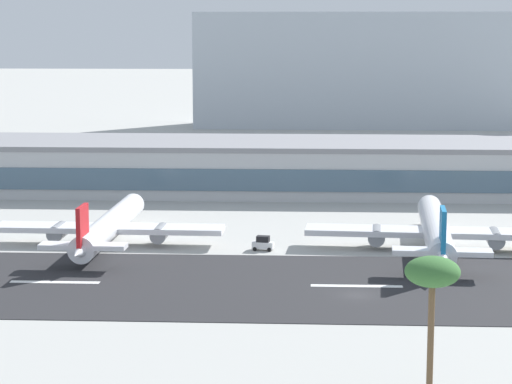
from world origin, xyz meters
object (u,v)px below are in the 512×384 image
object	(u,v)px
service_baggage_tug_0	(263,243)
palm_tree_2	(432,275)
airliner_blue_tail_gate_1	(436,231)
terminal_building	(283,166)
airliner_red_tail_gate_0	(108,227)
distant_hotel_block	(378,70)

from	to	relation	value
service_baggage_tug_0	palm_tree_2	distance (m)	66.04
airliner_blue_tail_gate_1	service_baggage_tug_0	size ratio (longest dim) A/B	13.26
terminal_building	airliner_red_tail_gate_0	bearing A→B (deg)	-114.99
terminal_building	service_baggage_tug_0	size ratio (longest dim) A/B	43.65
terminal_building	distant_hotel_block	world-z (taller)	distant_hotel_block
terminal_building	airliner_blue_tail_gate_1	size ratio (longest dim) A/B	3.29
terminal_building	service_baggage_tug_0	bearing A→B (deg)	-91.49
distant_hotel_block	service_baggage_tug_0	xyz separation A→B (m)	(-29.83, -197.75, -18.11)
terminal_building	airliner_red_tail_gate_0	size ratio (longest dim) A/B	3.43
palm_tree_2	service_baggage_tug_0	bearing A→B (deg)	106.05
distant_hotel_block	terminal_building	bearing A→B (deg)	-101.40
distant_hotel_block	airliner_red_tail_gate_0	xyz separation A→B (m)	(-54.02, -195.70, -16.27)
palm_tree_2	distant_hotel_block	bearing A→B (deg)	87.40
service_baggage_tug_0	distant_hotel_block	bearing A→B (deg)	-89.48
airliner_blue_tail_gate_1	palm_tree_2	distance (m)	64.61
terminal_building	service_baggage_tug_0	xyz separation A→B (m)	(-1.48, -57.12, -4.20)
terminal_building	service_baggage_tug_0	distance (m)	57.30
palm_tree_2	terminal_building	bearing A→B (deg)	97.86
service_baggage_tug_0	terminal_building	bearing A→B (deg)	-82.38
airliner_red_tail_gate_0	terminal_building	bearing A→B (deg)	-23.62
palm_tree_2	airliner_blue_tail_gate_1	bearing A→B (deg)	82.72
distant_hotel_block	airliner_blue_tail_gate_1	bearing A→B (deg)	-91.08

